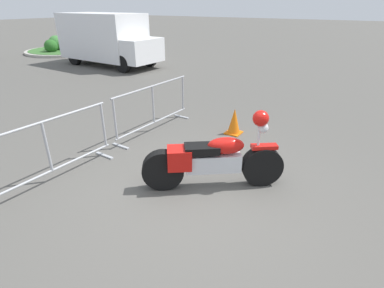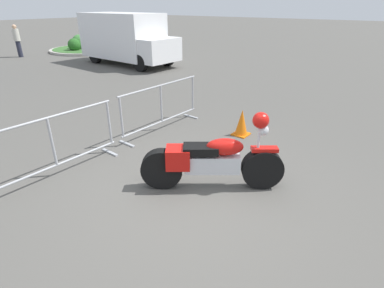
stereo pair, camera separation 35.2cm
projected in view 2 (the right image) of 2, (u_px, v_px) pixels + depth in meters
The scene contains 8 objects.
ground_plane at pixel (195, 197), 4.61m from camera, with size 120.00×120.00×0.00m, color #54514C.
motorcycle at pixel (212, 160), 4.67m from camera, with size 1.51×1.89×1.27m.
crowd_barrier_near at pixel (53, 146), 4.96m from camera, with size 2.39×0.49×1.07m.
crowd_barrier_far at pixel (161, 107), 6.85m from camera, with size 2.39×0.49×1.07m.
delivery_van at pixel (126, 37), 14.20m from camera, with size 2.08×5.04×2.31m.
pedestrian at pixel (17, 40), 16.28m from camera, with size 0.46×0.46×1.69m.
planter_island at pixel (87, 47), 18.74m from camera, with size 4.68×4.68×0.97m.
traffic_cone at pixel (242, 123), 6.67m from camera, with size 0.34×0.34×0.59m.
Camera 2 is at (-3.06, -2.30, 2.70)m, focal length 28.00 mm.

